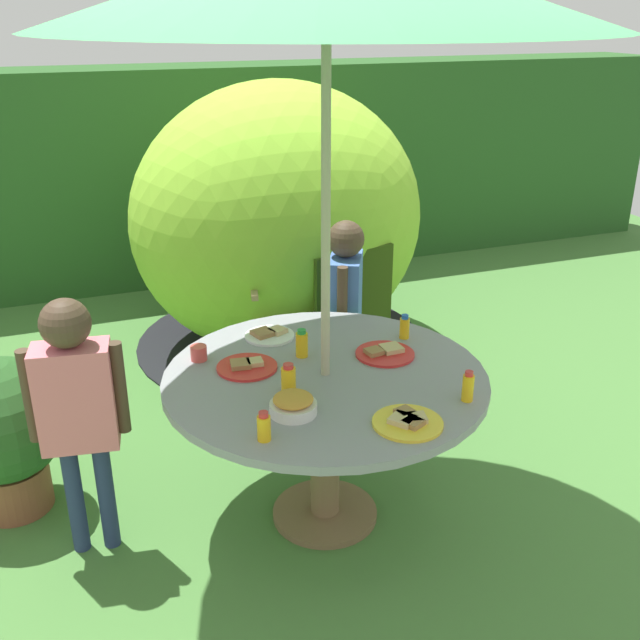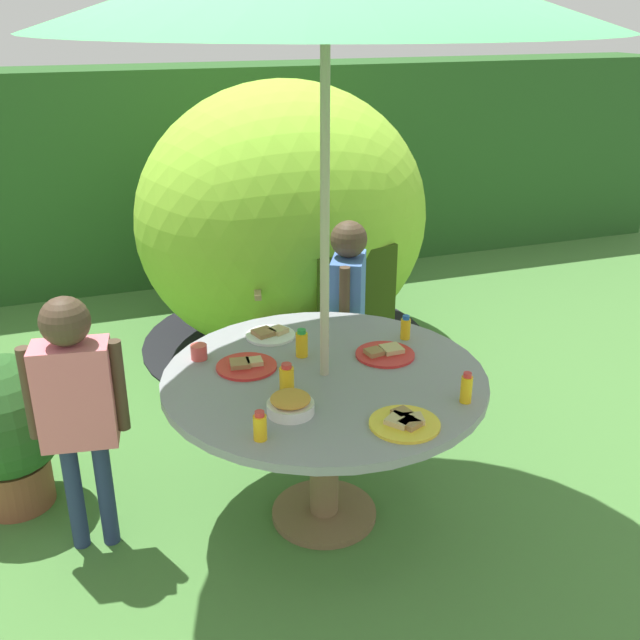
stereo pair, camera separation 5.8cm
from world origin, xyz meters
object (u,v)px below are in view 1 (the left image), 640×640
object	(u,v)px
plate_mid_right	(269,335)
plate_far_right	(408,421)
cup_near	(199,353)
snack_bowl	(293,404)
juice_bottle_near_left	(405,327)
potted_plant	(3,428)
juice_bottle_mid_left	(302,344)
juice_bottle_front_edge	(468,387)
child_in_blue_shirt	(345,296)
child_in_pink_shirt	(76,397)
juice_bottle_center_back	(264,427)
plate_center_front	(247,366)
juice_bottle_near_right	(289,380)
wooden_chair	(294,294)
dome_tent	(278,220)
garden_table	(325,400)
plate_far_left	(385,353)

from	to	relation	value
plate_mid_right	plate_far_right	size ratio (longest dim) A/B	0.88
plate_far_right	cup_near	size ratio (longest dim) A/B	3.69
snack_bowl	cup_near	world-z (taller)	snack_bowl
juice_bottle_near_left	potted_plant	bearing A→B (deg)	168.69
plate_far_right	potted_plant	bearing A→B (deg)	144.13
juice_bottle_mid_left	plate_mid_right	bearing A→B (deg)	106.65
juice_bottle_front_edge	child_in_blue_shirt	bearing A→B (deg)	90.55
child_in_pink_shirt	juice_bottle_center_back	size ratio (longest dim) A/B	10.14
plate_center_front	plate_far_right	bearing A→B (deg)	-56.22
juice_bottle_near_right	juice_bottle_front_edge	xyz separation A→B (m)	(0.62, -0.30, -0.00)
wooden_chair	cup_near	size ratio (longest dim) A/B	14.42
dome_tent	plate_center_front	distance (m)	1.82
child_in_blue_shirt	juice_bottle_near_right	xyz separation A→B (m)	(-0.61, -0.89, 0.06)
plate_mid_right	juice_bottle_near_right	xyz separation A→B (m)	(-0.08, -0.53, 0.05)
child_in_pink_shirt	plate_far_right	xyz separation A→B (m)	(1.11, -0.62, 0.01)
snack_bowl	juice_bottle_center_back	size ratio (longest dim) A/B	1.60
juice_bottle_near_right	juice_bottle_center_back	size ratio (longest dim) A/B	1.14
wooden_chair	juice_bottle_mid_left	size ratio (longest dim) A/B	8.07
juice_bottle_near_left	juice_bottle_center_back	world-z (taller)	juice_bottle_near_left
garden_table	juice_bottle_near_left	size ratio (longest dim) A/B	11.78
snack_bowl	juice_bottle_near_left	xyz separation A→B (m)	(0.69, 0.46, 0.01)
plate_center_front	juice_bottle_front_edge	bearing A→B (deg)	-37.95
plate_center_front	juice_bottle_near_left	size ratio (longest dim) A/B	2.24
plate_center_front	juice_bottle_near_right	distance (m)	0.28
garden_table	juice_bottle_center_back	size ratio (longest dim) A/B	12.08
plate_mid_right	cup_near	size ratio (longest dim) A/B	3.24
child_in_blue_shirt	juice_bottle_center_back	world-z (taller)	child_in_blue_shirt
juice_bottle_near_left	juice_bottle_mid_left	distance (m)	0.50
plate_far_left	juice_bottle_mid_left	distance (m)	0.36
plate_far_left	juice_bottle_mid_left	bearing A→B (deg)	161.23
wooden_chair	dome_tent	xyz separation A→B (m)	(0.10, 0.59, 0.28)
dome_tent	juice_bottle_center_back	bearing A→B (deg)	-122.59
garden_table	potted_plant	size ratio (longest dim) A/B	1.82
plate_center_front	juice_bottle_center_back	world-z (taller)	juice_bottle_center_back
plate_center_front	plate_mid_right	size ratio (longest dim) A/B	1.12
child_in_blue_shirt	juice_bottle_near_left	bearing A→B (deg)	32.17
child_in_pink_shirt	juice_bottle_front_edge	bearing A→B (deg)	-12.53
plate_mid_right	plate_far_right	xyz separation A→B (m)	(0.24, -0.91, 0.00)
garden_table	plate_far_left	size ratio (longest dim) A/B	5.22
juice_bottle_center_back	juice_bottle_near_left	bearing A→B (deg)	35.36
plate_far_right	juice_bottle_mid_left	distance (m)	0.69
juice_bottle_center_back	juice_bottle_front_edge	size ratio (longest dim) A/B	0.89
plate_mid_right	juice_bottle_center_back	world-z (taller)	juice_bottle_center_back
potted_plant	juice_bottle_mid_left	size ratio (longest dim) A/B	5.85
plate_mid_right	juice_bottle_mid_left	world-z (taller)	juice_bottle_mid_left
dome_tent	plate_center_front	bearing A→B (deg)	-125.56
juice_bottle_near_right	child_in_blue_shirt	bearing A→B (deg)	55.84
garden_table	dome_tent	world-z (taller)	dome_tent
plate_far_left	juice_bottle_center_back	xyz separation A→B (m)	(-0.68, -0.47, 0.04)
dome_tent	child_in_pink_shirt	distance (m)	2.18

